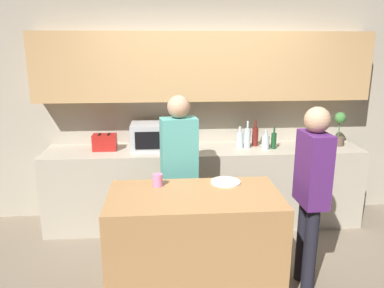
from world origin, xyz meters
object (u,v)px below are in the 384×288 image
Objects in this scene: potted_plant at (339,129)px; cup_0 at (158,180)px; bottle_4 at (274,140)px; person_left at (312,185)px; bottle_3 at (265,142)px; bottle_0 at (240,140)px; microwave at (154,136)px; toaster at (105,142)px; person_center at (179,164)px; bottle_1 at (247,138)px; bottle_2 at (255,136)px; plate_on_island at (226,182)px.

potted_plant is 3.74× the size of cup_0.
person_left is (-0.03, -1.22, -0.07)m from bottle_4.
bottle_3 is 0.89× the size of bottle_4.
bottle_0 is 1.45m from cup_0.
microwave is at bearing 175.45° from bottle_3.
microwave is 2.07× the size of bottle_4.
toaster is 1.05× the size of bottle_0.
person_left is 1.23m from person_center.
person_center is at bearing -150.43° from bottle_4.
bottle_1 is 0.30m from bottle_4.
bottle_2 is at bearing 37.23° from bottle_1.
bottle_0 reaches higher than cup_0.
cup_0 is (0.61, -1.13, -0.05)m from toaster.
person_left is at bearing -7.72° from cup_0.
plate_on_island is 0.55m from person_center.
microwave reaches higher than plate_on_island.
bottle_2 is 1.14× the size of plate_on_island.
bottle_3 is (0.08, -0.16, -0.03)m from bottle_2.
toaster is at bearing -178.21° from bottle_2.
person_center is at bearing -140.41° from bottle_2.
bottle_4 is at bearing -174.15° from potted_plant.
bottle_1 is 1.16m from plate_on_island.
person_center is (-1.07, 0.60, 0.02)m from person_left.
microwave is 2.32× the size of bottle_3.
potted_plant reaches higher than bottle_2.
potted_plant reaches higher than plate_on_island.
plate_on_island is at bearing -144.03° from potted_plant.
bottle_0 is 0.29m from bottle_3.
bottle_1 reaches higher than bottle_2.
bottle_0 is 1.14m from plate_on_island.
person_center reaches higher than person_left.
bottle_4 is (0.29, -0.05, -0.02)m from bottle_1.
person_center is (0.20, 0.42, 0.00)m from cup_0.
person_left is at bearing -78.41° from bottle_1.
microwave is at bearing 92.45° from cup_0.
person_left is (1.27, -0.17, -0.01)m from cup_0.
potted_plant is at bearing 5.85° from bottle_4.
bottle_3 is 1.18m from plate_on_island.
bottle_1 is at bearing -10.94° from bottle_0.
bottle_2 is at bearing 4.46° from person_left.
plate_on_island is 2.46× the size of cup_0.
toaster is at bearing 180.00° from potted_plant.
bottle_3 is at bearing -173.57° from potted_plant.
potted_plant is at bearing 1.63° from bottle_1.
toaster is 1.29m from cup_0.
bottle_1 is at bearing 68.35° from plate_on_island.
bottle_1 is 1.05× the size of bottle_2.
bottle_3 is (0.28, -0.09, -0.01)m from bottle_0.
person_center is at bearing -159.57° from potted_plant.
person_center is (-1.10, -0.63, -0.05)m from bottle_4.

